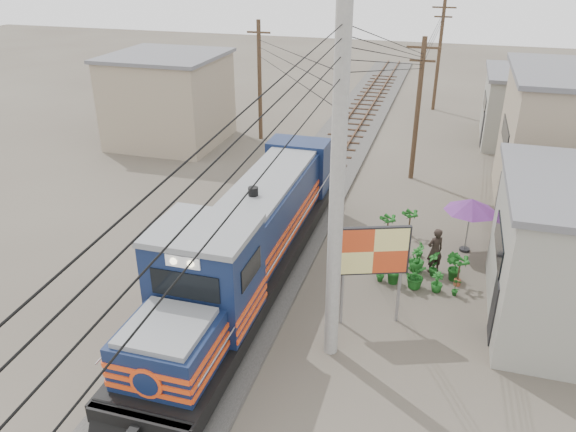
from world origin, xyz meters
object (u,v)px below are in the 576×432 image
(market_umbrella, at_px, (471,205))
(locomotive, at_px, (249,242))
(billboard, at_px, (373,254))
(vendor, at_px, (435,250))

(market_umbrella, bearing_deg, locomotive, -147.50)
(billboard, relative_size, vendor, 1.93)
(billboard, distance_m, vendor, 4.42)
(market_umbrella, bearing_deg, vendor, -119.87)
(locomotive, xyz_separation_m, market_umbrella, (7.23, 4.61, 0.28))
(billboard, xyz_separation_m, vendor, (1.77, 3.71, -1.61))
(billboard, xyz_separation_m, market_umbrella, (2.88, 5.64, -0.53))
(vendor, bearing_deg, market_umbrella, -154.42)
(locomotive, distance_m, market_umbrella, 8.58)
(market_umbrella, distance_m, vendor, 2.47)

